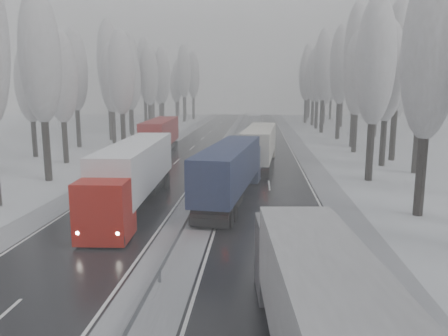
# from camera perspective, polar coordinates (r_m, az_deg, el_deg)

# --- Properties ---
(ground) EXTENTS (260.00, 260.00, 0.00)m
(ground) POSITION_cam_1_polar(r_m,az_deg,el_deg) (16.63, -11.64, -20.32)
(ground) COLOR silver
(ground) RESTS_ON ground
(carriageway_right) EXTENTS (7.50, 200.00, 0.03)m
(carriageway_right) POSITION_cam_1_polar(r_m,az_deg,el_deg) (44.51, 5.75, -0.60)
(carriageway_right) COLOR black
(carriageway_right) RESTS_ON ground
(carriageway_left) EXTENTS (7.50, 200.00, 0.03)m
(carriageway_left) POSITION_cam_1_polar(r_m,az_deg,el_deg) (45.50, -7.59, -0.40)
(carriageway_left) COLOR black
(carriageway_left) RESTS_ON ground
(median_slush) EXTENTS (3.00, 200.00, 0.04)m
(median_slush) POSITION_cam_1_polar(r_m,az_deg,el_deg) (44.70, -0.99, -0.49)
(median_slush) COLOR #A5A7AD
(median_slush) RESTS_ON ground
(shoulder_right) EXTENTS (2.40, 200.00, 0.04)m
(shoulder_right) POSITION_cam_1_polar(r_m,az_deg,el_deg) (44.89, 12.08, -0.68)
(shoulder_right) COLOR #A5A7AD
(shoulder_right) RESTS_ON ground
(shoulder_left) EXTENTS (2.40, 200.00, 0.04)m
(shoulder_left) POSITION_cam_1_polar(r_m,az_deg,el_deg) (46.78, -13.53, -0.30)
(shoulder_left) COLOR #A5A7AD
(shoulder_left) RESTS_ON ground
(median_guardrail) EXTENTS (0.12, 200.00, 0.76)m
(median_guardrail) POSITION_cam_1_polar(r_m,az_deg,el_deg) (44.58, -1.00, 0.23)
(median_guardrail) COLOR slate
(median_guardrail) RESTS_ON ground
(tree_16) EXTENTS (3.60, 3.60, 16.53)m
(tree_16) POSITION_cam_1_polar(r_m,az_deg,el_deg) (31.36, 25.40, 13.48)
(tree_16) COLOR black
(tree_16) RESTS_ON ground
(tree_18) EXTENTS (3.60, 3.60, 16.58)m
(tree_18) POSITION_cam_1_polar(r_m,az_deg,el_deg) (42.06, 19.15, 12.89)
(tree_18) COLOR black
(tree_18) RESTS_ON ground
(tree_19) EXTENTS (3.60, 3.60, 14.57)m
(tree_19) POSITION_cam_1_polar(r_m,az_deg,el_deg) (47.44, 24.40, 10.64)
(tree_19) COLOR black
(tree_19) RESTS_ON ground
(tree_20) EXTENTS (3.60, 3.60, 15.71)m
(tree_20) POSITION_cam_1_polar(r_m,az_deg,el_deg) (50.76, 20.58, 11.64)
(tree_20) COLOR black
(tree_20) RESTS_ON ground
(tree_21) EXTENTS (3.60, 3.60, 18.62)m
(tree_21) POSITION_cam_1_polar(r_m,az_deg,el_deg) (55.31, 21.83, 13.33)
(tree_21) COLOR black
(tree_21) RESTS_ON ground
(tree_22) EXTENTS (3.60, 3.60, 15.86)m
(tree_22) POSITION_cam_1_polar(r_m,az_deg,el_deg) (60.68, 17.05, 11.62)
(tree_22) COLOR black
(tree_22) RESTS_ON ground
(tree_23) EXTENTS (3.60, 3.60, 13.55)m
(tree_23) POSITION_cam_1_polar(r_m,az_deg,el_deg) (66.11, 21.63, 9.93)
(tree_23) COLOR black
(tree_23) RESTS_ON ground
(tree_24) EXTENTS (3.60, 3.60, 20.49)m
(tree_24) POSITION_cam_1_polar(r_m,az_deg,el_deg) (66.31, 16.92, 14.03)
(tree_24) COLOR black
(tree_24) RESTS_ON ground
(tree_25) EXTENTS (3.60, 3.60, 19.44)m
(tree_25) POSITION_cam_1_polar(r_m,az_deg,el_deg) (71.85, 21.74, 12.90)
(tree_25) COLOR black
(tree_25) RESTS_ON ground
(tree_26) EXTENTS (3.60, 3.60, 18.78)m
(tree_26) POSITION_cam_1_polar(r_m,az_deg,el_deg) (76.23, 14.97, 12.77)
(tree_26) COLOR black
(tree_26) RESTS_ON ground
(tree_27) EXTENTS (3.60, 3.60, 17.62)m
(tree_27) POSITION_cam_1_polar(r_m,az_deg,el_deg) (81.63, 19.48, 11.83)
(tree_27) COLOR black
(tree_27) RESTS_ON ground
(tree_28) EXTENTS (3.60, 3.60, 19.62)m
(tree_28) POSITION_cam_1_polar(r_m,az_deg,el_deg) (86.60, 12.89, 12.88)
(tree_28) COLOR black
(tree_28) RESTS_ON ground
(tree_29) EXTENTS (3.60, 3.60, 18.11)m
(tree_29) POSITION_cam_1_polar(r_m,az_deg,el_deg) (91.80, 17.15, 11.92)
(tree_29) COLOR black
(tree_29) RESTS_ON ground
(tree_30) EXTENTS (3.60, 3.60, 17.86)m
(tree_30) POSITION_cam_1_polar(r_m,az_deg,el_deg) (96.24, 12.15, 11.96)
(tree_30) COLOR black
(tree_30) RESTS_ON ground
(tree_31) EXTENTS (3.60, 3.60, 18.58)m
(tree_31) POSITION_cam_1_polar(r_m,az_deg,el_deg) (101.12, 15.26, 12.00)
(tree_31) COLOR black
(tree_31) RESTS_ON ground
(tree_32) EXTENTS (3.60, 3.60, 17.33)m
(tree_32) POSITION_cam_1_polar(r_m,az_deg,el_deg) (103.69, 11.63, 11.66)
(tree_32) COLOR black
(tree_32) RESTS_ON ground
(tree_33) EXTENTS (3.60, 3.60, 14.33)m
(tree_33) POSITION_cam_1_polar(r_m,az_deg,el_deg) (108.03, 13.02, 10.53)
(tree_33) COLOR black
(tree_33) RESTS_ON ground
(tree_34) EXTENTS (3.60, 3.60, 17.63)m
(tree_34) POSITION_cam_1_polar(r_m,az_deg,el_deg) (110.65, 10.71, 11.69)
(tree_34) COLOR black
(tree_34) RESTS_ON ground
(tree_35) EXTENTS (3.60, 3.60, 18.25)m
(tree_35) POSITION_cam_1_polar(r_m,az_deg,el_deg) (115.92, 15.13, 11.65)
(tree_35) COLOR black
(tree_35) RESTS_ON ground
(tree_36) EXTENTS (3.60, 3.60, 20.23)m
(tree_36) POSITION_cam_1_polar(r_m,az_deg,el_deg) (120.62, 10.87, 12.35)
(tree_36) COLOR black
(tree_36) RESTS_ON ground
(tree_37) EXTENTS (3.60, 3.60, 16.37)m
(tree_37) POSITION_cam_1_polar(r_m,az_deg,el_deg) (125.44, 13.86, 11.03)
(tree_37) COLOR black
(tree_37) RESTS_ON ground
(tree_38) EXTENTS (3.60, 3.60, 17.97)m
(tree_38) POSITION_cam_1_polar(r_m,az_deg,el_deg) (131.26, 11.09, 11.54)
(tree_38) COLOR black
(tree_38) RESTS_ON ground
(tree_39) EXTENTS (3.60, 3.60, 16.19)m
(tree_39) POSITION_cam_1_polar(r_m,az_deg,el_deg) (135.55, 12.09, 10.97)
(tree_39) COLOR black
(tree_39) RESTS_ON ground
(tree_58) EXTENTS (3.60, 3.60, 17.21)m
(tree_58) POSITION_cam_1_polar(r_m,az_deg,el_deg) (42.97, -22.90, 13.13)
(tree_58) COLOR black
(tree_58) RESTS_ON ground
(tree_60) EXTENTS (3.60, 3.60, 14.84)m
(tree_60) POSITION_cam_1_polar(r_m,az_deg,el_deg) (52.71, -20.52, 10.97)
(tree_60) COLOR black
(tree_60) RESTS_ON ground
(tree_61) EXTENTS (3.60, 3.60, 13.95)m
(tree_61) POSITION_cam_1_polar(r_m,az_deg,el_deg) (58.85, -24.00, 10.05)
(tree_61) COLOR black
(tree_61) RESTS_ON ground
(tree_62) EXTENTS (3.60, 3.60, 16.04)m
(tree_62) POSITION_cam_1_polar(r_m,az_deg,el_deg) (60.26, -13.33, 11.91)
(tree_62) COLOR black
(tree_62) RESTS_ON ground
(tree_63) EXTENTS (3.60, 3.60, 16.88)m
(tree_63) POSITION_cam_1_polar(r_m,az_deg,el_deg) (66.78, -18.89, 11.92)
(tree_63) COLOR black
(tree_63) RESTS_ON ground
(tree_64) EXTENTS (3.60, 3.60, 15.42)m
(tree_64) POSITION_cam_1_polar(r_m,az_deg,el_deg) (70.13, -14.47, 11.28)
(tree_64) COLOR black
(tree_64) RESTS_ON ground
(tree_65) EXTENTS (3.60, 3.60, 19.48)m
(tree_65) POSITION_cam_1_polar(r_m,az_deg,el_deg) (74.60, -14.88, 13.17)
(tree_65) COLOR black
(tree_65) RESTS_ON ground
(tree_66) EXTENTS (3.60, 3.60, 15.23)m
(tree_66) POSITION_cam_1_polar(r_m,az_deg,el_deg) (79.28, -12.11, 11.14)
(tree_66) COLOR black
(tree_66) RESTS_ON ground
(tree_67) EXTENTS (3.60, 3.60, 17.09)m
(tree_67) POSITION_cam_1_polar(r_m,az_deg,el_deg) (83.54, -12.28, 11.90)
(tree_67) COLOR black
(tree_67) RESTS_ON ground
(tree_68) EXTENTS (3.60, 3.60, 16.65)m
(tree_68) POSITION_cam_1_polar(r_m,az_deg,el_deg) (85.41, -9.79, 11.75)
(tree_68) COLOR black
(tree_68) RESTS_ON ground
(tree_69) EXTENTS (3.60, 3.60, 19.35)m
(tree_69) POSITION_cam_1_polar(r_m,az_deg,el_deg) (90.61, -12.23, 12.67)
(tree_69) COLOR black
(tree_69) RESTS_ON ground
(tree_70) EXTENTS (3.60, 3.60, 17.09)m
(tree_70) POSITION_cam_1_polar(r_m,az_deg,el_deg) (95.17, -8.12, 11.81)
(tree_70) COLOR black
(tree_70) RESTS_ON ground
(tree_71) EXTENTS (3.60, 3.60, 19.61)m
(tree_71) POSITION_cam_1_polar(r_m,az_deg,el_deg) (100.23, -10.36, 12.58)
(tree_71) COLOR black
(tree_71) RESTS_ON ground
(tree_72) EXTENTS (3.60, 3.60, 15.11)m
(tree_72) POSITION_cam_1_polar(r_m,az_deg,el_deg) (104.83, -8.39, 10.97)
(tree_72) COLOR black
(tree_72) RESTS_ON ground
(tree_73) EXTENTS (3.60, 3.60, 17.22)m
(tree_73) POSITION_cam_1_polar(r_m,az_deg,el_deg) (109.41, -9.44, 11.61)
(tree_73) COLOR black
(tree_73) RESTS_ON ground
(tree_74) EXTENTS (3.60, 3.60, 19.68)m
(tree_74) POSITION_cam_1_polar(r_m,az_deg,el_deg) (114.74, -5.29, 12.42)
(tree_74) COLOR black
(tree_74) RESTS_ON ground
(tree_75) EXTENTS (3.60, 3.60, 18.60)m
(tree_75) POSITION_cam_1_polar(r_m,az_deg,el_deg) (120.48, -9.33, 11.90)
(tree_75) COLOR black
(tree_75) RESTS_ON ground
(tree_76) EXTENTS (3.60, 3.60, 18.55)m
(tree_76) POSITION_cam_1_polar(r_m,az_deg,el_deg) (123.82, -4.05, 11.95)
(tree_76) COLOR black
(tree_76) RESTS_ON ground
(tree_77) EXTENTS (3.60, 3.60, 14.32)m
(tree_77) POSITION_cam_1_polar(r_m,az_deg,el_deg) (128.66, -6.29, 10.65)
(tree_77) COLOR black
(tree_77) RESTS_ON ground
(tree_78) EXTENTS (3.60, 3.60, 19.55)m
(tree_78) POSITION_cam_1_polar(r_m,az_deg,el_deg) (130.90, -5.18, 12.13)
(tree_78) COLOR black
(tree_78) RESTS_ON ground
(tree_79) EXTENTS (3.60, 3.60, 17.07)m
(tree_79) POSITION_cam_1_polar(r_m,az_deg,el_deg) (135.28, -6.06, 11.38)
(tree_79) COLOR black
(tree_79) RESTS_ON ground
(truck_grey_tarp) EXTENTS (3.88, 16.27, 4.14)m
(truck_grey_tarp) POSITION_cam_1_polar(r_m,az_deg,el_deg) (12.03, 13.53, -19.90)
(truck_grey_tarp) COLOR #444449
(truck_grey_tarp) RESTS_ON ground
(truck_blue_box) EXTENTS (4.68, 17.08, 4.34)m
(truck_blue_box) POSITION_cam_1_polar(r_m,az_deg,el_deg) (32.93, 1.06, 0.04)
(truck_blue_box) COLOR #1C2747
(truck_blue_box) RESTS_ON ground
(truck_cream_box) EXTENTS (3.96, 17.21, 4.38)m
(truck_cream_box) POSITION_cam_1_polar(r_m,az_deg,el_deg) (47.48, 4.79, 3.21)
(truck_cream_box) COLOR #A5A192
(truck_cream_box) RESTS_ON ground
(box_truck_distant) EXTENTS (2.61, 7.83, 2.90)m
(box_truck_distant) POSITION_cam_1_polar(r_m,az_deg,el_deg) (95.20, 4.02, 6.13)
(box_truck_distant) COLOR silver
(box_truck_distant) RESTS_ON ground
(truck_red_white) EXTENTS (3.66, 18.00, 4.59)m
(truck_red_white) POSITION_cam_1_polar(r_m,az_deg,el_deg) (31.21, -11.79, -0.48)
(truck_red_white) COLOR #A11008
(truck_red_white) RESTS_ON ground
(truck_red_red) EXTENTS (3.71, 17.72, 4.52)m
(truck_red_red) POSITION_cam_1_polar(r_m,az_deg,el_deg) (55.46, -8.49, 4.24)
(truck_red_red) COLOR #B3110A
(truck_red_red) RESTS_ON ground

